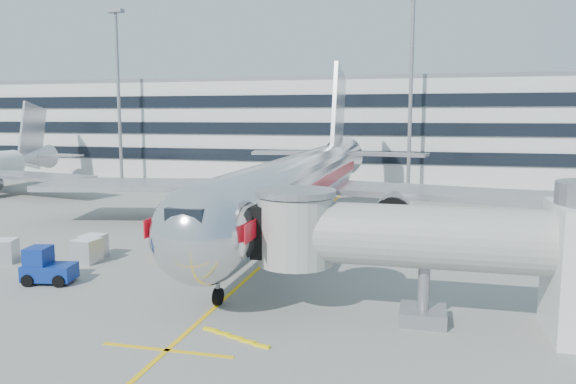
% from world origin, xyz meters
% --- Properties ---
extents(ground, '(180.00, 180.00, 0.00)m').
position_xyz_m(ground, '(0.00, 0.00, 0.00)').
color(ground, gray).
rests_on(ground, ground).
extents(lead_in_line, '(0.25, 70.00, 0.01)m').
position_xyz_m(lead_in_line, '(0.00, 10.00, 0.01)').
color(lead_in_line, yellow).
rests_on(lead_in_line, ground).
extents(stop_bar, '(6.00, 0.25, 0.01)m').
position_xyz_m(stop_bar, '(0.00, -14.00, 0.01)').
color(stop_bar, yellow).
rests_on(stop_bar, ground).
extents(main_jet, '(50.95, 48.70, 16.06)m').
position_xyz_m(main_jet, '(0.00, 11.72, 4.23)').
color(main_jet, silver).
rests_on(main_jet, ground).
extents(jet_bridge, '(17.80, 4.50, 7.00)m').
position_xyz_m(jet_bridge, '(12.18, -8.00, 3.87)').
color(jet_bridge, silver).
rests_on(jet_bridge, ground).
extents(terminal, '(150.00, 24.25, 15.60)m').
position_xyz_m(terminal, '(0.00, 57.95, 7.80)').
color(terminal, silver).
rests_on(terminal, ground).
extents(light_mast_west, '(2.40, 1.20, 25.45)m').
position_xyz_m(light_mast_west, '(-35.00, 42.00, 14.88)').
color(light_mast_west, gray).
rests_on(light_mast_west, ground).
extents(light_mast_centre, '(2.40, 1.20, 25.45)m').
position_xyz_m(light_mast_centre, '(8.00, 42.00, 14.88)').
color(light_mast_centre, gray).
rests_on(light_mast_centre, ground).
extents(belt_loader, '(4.22, 2.94, 2.00)m').
position_xyz_m(belt_loader, '(-6.17, 0.55, 0.57)').
color(belt_loader, yellow).
rests_on(belt_loader, ground).
extents(baggage_tug, '(3.16, 2.31, 2.18)m').
position_xyz_m(baggage_tug, '(-11.31, -6.84, 0.95)').
color(baggage_tug, navy).
rests_on(baggage_tug, ground).
extents(cargo_container_left, '(1.91, 1.91, 1.60)m').
position_xyz_m(cargo_container_left, '(-17.15, -3.45, 0.80)').
color(cargo_container_left, '#B0B2B7').
rests_on(cargo_container_left, ground).
extents(cargo_container_right, '(1.54, 1.54, 1.60)m').
position_xyz_m(cargo_container_right, '(-12.12, -0.70, 0.80)').
color(cargo_container_right, '#B0B2B7').
rests_on(cargo_container_right, ground).
extents(cargo_container_front, '(1.68, 1.68, 1.64)m').
position_xyz_m(cargo_container_front, '(-11.70, -2.10, 0.82)').
color(cargo_container_front, '#B0B2B7').
rests_on(cargo_container_front, ground).
extents(ramp_worker, '(0.74, 0.73, 1.72)m').
position_xyz_m(ramp_worker, '(-6.70, 0.50, 0.86)').
color(ramp_worker, '#A9E217').
rests_on(ramp_worker, ground).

